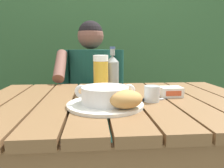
{
  "coord_description": "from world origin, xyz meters",
  "views": [
    {
      "loc": [
        -0.12,
        -0.94,
        1.01
      ],
      "look_at": [
        -0.04,
        -0.02,
        0.85
      ],
      "focal_mm": 34.92,
      "sensor_mm": 36.0,
      "label": 1
    }
  ],
  "objects_px": {
    "soup_bowl": "(105,95)",
    "serving_plate": "(105,105)",
    "beer_bottle": "(112,73)",
    "bread_roll": "(125,99)",
    "butter_tub": "(171,92)",
    "chair_near_diner": "(92,109)",
    "table_knife": "(144,100)",
    "water_glass_small": "(152,94)",
    "beer_glass": "(101,74)",
    "person_eating": "(91,88)"
  },
  "relations": [
    {
      "from": "chair_near_diner",
      "to": "beer_bottle",
      "type": "relative_size",
      "value": 4.21
    },
    {
      "from": "chair_near_diner",
      "to": "person_eating",
      "type": "relative_size",
      "value": 0.81
    },
    {
      "from": "serving_plate",
      "to": "butter_tub",
      "type": "height_order",
      "value": "butter_tub"
    },
    {
      "from": "soup_bowl",
      "to": "butter_tub",
      "type": "bearing_deg",
      "value": 24.14
    },
    {
      "from": "chair_near_diner",
      "to": "water_glass_small",
      "type": "height_order",
      "value": "chair_near_diner"
    },
    {
      "from": "person_eating",
      "to": "bread_roll",
      "type": "bearing_deg",
      "value": -81.32
    },
    {
      "from": "serving_plate",
      "to": "table_knife",
      "type": "distance_m",
      "value": 0.18
    },
    {
      "from": "chair_near_diner",
      "to": "serving_plate",
      "type": "bearing_deg",
      "value": -86.51
    },
    {
      "from": "soup_bowl",
      "to": "table_knife",
      "type": "relative_size",
      "value": 1.54
    },
    {
      "from": "person_eating",
      "to": "serving_plate",
      "type": "xyz_separation_m",
      "value": [
        0.06,
        -0.77,
        0.08
      ]
    },
    {
      "from": "person_eating",
      "to": "serving_plate",
      "type": "height_order",
      "value": "person_eating"
    },
    {
      "from": "water_glass_small",
      "to": "table_knife",
      "type": "xyz_separation_m",
      "value": [
        -0.03,
        0.01,
        -0.03
      ]
    },
    {
      "from": "beer_bottle",
      "to": "butter_tub",
      "type": "distance_m",
      "value": 0.31
    },
    {
      "from": "chair_near_diner",
      "to": "soup_bowl",
      "type": "height_order",
      "value": "chair_near_diner"
    },
    {
      "from": "person_eating",
      "to": "butter_tub",
      "type": "bearing_deg",
      "value": -59.11
    },
    {
      "from": "beer_glass",
      "to": "beer_bottle",
      "type": "height_order",
      "value": "beer_bottle"
    },
    {
      "from": "serving_plate",
      "to": "water_glass_small",
      "type": "relative_size",
      "value": 4.47
    },
    {
      "from": "soup_bowl",
      "to": "butter_tub",
      "type": "distance_m",
      "value": 0.34
    },
    {
      "from": "person_eating",
      "to": "beer_bottle",
      "type": "distance_m",
      "value": 0.51
    },
    {
      "from": "bread_roll",
      "to": "beer_bottle",
      "type": "xyz_separation_m",
      "value": [
        -0.01,
        0.38,
        0.05
      ]
    },
    {
      "from": "bread_roll",
      "to": "beer_glass",
      "type": "height_order",
      "value": "beer_glass"
    },
    {
      "from": "bread_roll",
      "to": "chair_near_diner",
      "type": "bearing_deg",
      "value": 96.87
    },
    {
      "from": "table_knife",
      "to": "beer_glass",
      "type": "bearing_deg",
      "value": 134.92
    },
    {
      "from": "chair_near_diner",
      "to": "butter_tub",
      "type": "bearing_deg",
      "value": -65.82
    },
    {
      "from": "soup_bowl",
      "to": "person_eating",
      "type": "bearing_deg",
      "value": 94.62
    },
    {
      "from": "serving_plate",
      "to": "bread_roll",
      "type": "bearing_deg",
      "value": -49.4
    },
    {
      "from": "person_eating",
      "to": "beer_glass",
      "type": "height_order",
      "value": "person_eating"
    },
    {
      "from": "chair_near_diner",
      "to": "serving_plate",
      "type": "relative_size",
      "value": 3.25
    },
    {
      "from": "chair_near_diner",
      "to": "table_knife",
      "type": "height_order",
      "value": "chair_near_diner"
    },
    {
      "from": "serving_plate",
      "to": "butter_tub",
      "type": "distance_m",
      "value": 0.34
    },
    {
      "from": "serving_plate",
      "to": "bread_roll",
      "type": "xyz_separation_m",
      "value": [
        0.07,
        -0.08,
        0.04
      ]
    },
    {
      "from": "bread_roll",
      "to": "soup_bowl",
      "type": "bearing_deg",
      "value": 130.6
    },
    {
      "from": "soup_bowl",
      "to": "beer_bottle",
      "type": "height_order",
      "value": "beer_bottle"
    },
    {
      "from": "serving_plate",
      "to": "soup_bowl",
      "type": "bearing_deg",
      "value": -90.0
    },
    {
      "from": "soup_bowl",
      "to": "chair_near_diner",
      "type": "bearing_deg",
      "value": 93.49
    },
    {
      "from": "chair_near_diner",
      "to": "person_eating",
      "type": "distance_m",
      "value": 0.3
    },
    {
      "from": "table_knife",
      "to": "soup_bowl",
      "type": "bearing_deg",
      "value": -158.22
    },
    {
      "from": "bread_roll",
      "to": "butter_tub",
      "type": "bearing_deg",
      "value": 41.63
    },
    {
      "from": "chair_near_diner",
      "to": "beer_glass",
      "type": "distance_m",
      "value": 0.82
    },
    {
      "from": "chair_near_diner",
      "to": "table_knife",
      "type": "bearing_deg",
      "value": -75.82
    },
    {
      "from": "soup_bowl",
      "to": "beer_bottle",
      "type": "xyz_separation_m",
      "value": [
        0.06,
        0.3,
        0.05
      ]
    },
    {
      "from": "serving_plate",
      "to": "table_knife",
      "type": "bearing_deg",
      "value": 21.78
    },
    {
      "from": "chair_near_diner",
      "to": "serving_plate",
      "type": "height_order",
      "value": "chair_near_diner"
    },
    {
      "from": "table_knife",
      "to": "bread_roll",
      "type": "bearing_deg",
      "value": -124.91
    },
    {
      "from": "bread_roll",
      "to": "person_eating",
      "type": "bearing_deg",
      "value": 98.68
    },
    {
      "from": "chair_near_diner",
      "to": "beer_glass",
      "type": "xyz_separation_m",
      "value": [
        0.05,
        -0.73,
        0.38
      ]
    },
    {
      "from": "serving_plate",
      "to": "soup_bowl",
      "type": "relative_size",
      "value": 1.27
    },
    {
      "from": "butter_tub",
      "to": "person_eating",
      "type": "bearing_deg",
      "value": 120.89
    },
    {
      "from": "soup_bowl",
      "to": "serving_plate",
      "type": "bearing_deg",
      "value": 90.0
    },
    {
      "from": "bread_roll",
      "to": "butter_tub",
      "type": "height_order",
      "value": "bread_roll"
    }
  ]
}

